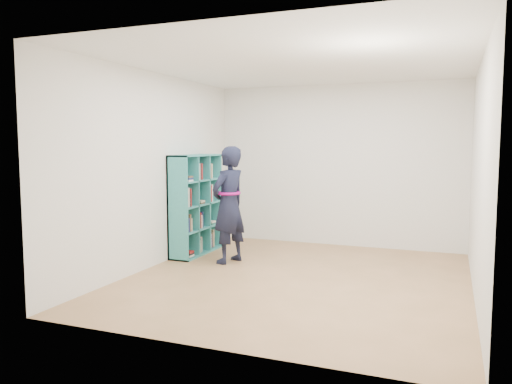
% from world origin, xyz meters
% --- Properties ---
extents(floor, '(4.50, 4.50, 0.00)m').
position_xyz_m(floor, '(0.00, 0.00, 0.00)').
color(floor, olive).
rests_on(floor, ground).
extents(ceiling, '(4.50, 4.50, 0.00)m').
position_xyz_m(ceiling, '(0.00, 0.00, 2.60)').
color(ceiling, white).
rests_on(ceiling, wall_back).
extents(wall_left, '(0.02, 4.50, 2.60)m').
position_xyz_m(wall_left, '(-2.00, 0.00, 1.30)').
color(wall_left, silver).
rests_on(wall_left, floor).
extents(wall_right, '(0.02, 4.50, 2.60)m').
position_xyz_m(wall_right, '(2.00, 0.00, 1.30)').
color(wall_right, silver).
rests_on(wall_right, floor).
extents(wall_back, '(4.00, 0.02, 2.60)m').
position_xyz_m(wall_back, '(0.00, 2.25, 1.30)').
color(wall_back, silver).
rests_on(wall_back, floor).
extents(wall_front, '(4.00, 0.02, 2.60)m').
position_xyz_m(wall_front, '(0.00, -2.25, 1.30)').
color(wall_front, silver).
rests_on(wall_front, floor).
extents(bookshelf, '(0.33, 1.12, 1.49)m').
position_xyz_m(bookshelf, '(-1.85, 0.83, 0.73)').
color(bookshelf, teal).
rests_on(bookshelf, floor).
extents(person, '(0.54, 0.68, 1.62)m').
position_xyz_m(person, '(-1.13, 0.50, 0.81)').
color(person, black).
rests_on(person, floor).
extents(smartphone, '(0.04, 0.12, 0.15)m').
position_xyz_m(smartphone, '(-1.23, 0.63, 0.92)').
color(smartphone, silver).
rests_on(smartphone, person).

